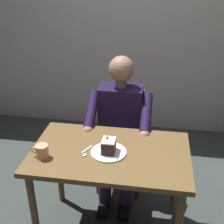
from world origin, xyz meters
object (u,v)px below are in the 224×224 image
chair (122,134)px  seated_person (119,128)px  dining_table (110,163)px  coffee_cup (42,151)px  cake_slice (109,146)px  dessert_spoon (86,152)px

chair → seated_person: size_ratio=0.71×
dining_table → seated_person: seated_person is taller
seated_person → coffee_cup: seated_person is taller
seated_person → cake_slice: bearing=89.3°
cake_slice → dessert_spoon: size_ratio=0.80×
dining_table → seated_person: 0.49m
chair → cake_slice: chair is taller
dining_table → coffee_cup: (0.43, 0.14, 0.15)m
chair → cake_slice: bearing=89.5°
dining_table → chair: 0.68m
seated_person → dessert_spoon: size_ratio=9.00×
dining_table → cake_slice: cake_slice is taller
cake_slice → coffee_cup: size_ratio=0.95×
dining_table → dessert_spoon: 0.20m
coffee_cup → dessert_spoon: coffee_cup is taller
seated_person → dessert_spoon: seated_person is taller
cake_slice → chair: bearing=-90.5°
dining_table → chair: chair is taller
chair → dessert_spoon: (0.16, 0.71, 0.26)m
coffee_cup → dessert_spoon: (-0.27, -0.09, -0.04)m
dessert_spoon → cake_slice: bearing=-170.7°
coffee_cup → seated_person: bearing=-124.2°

